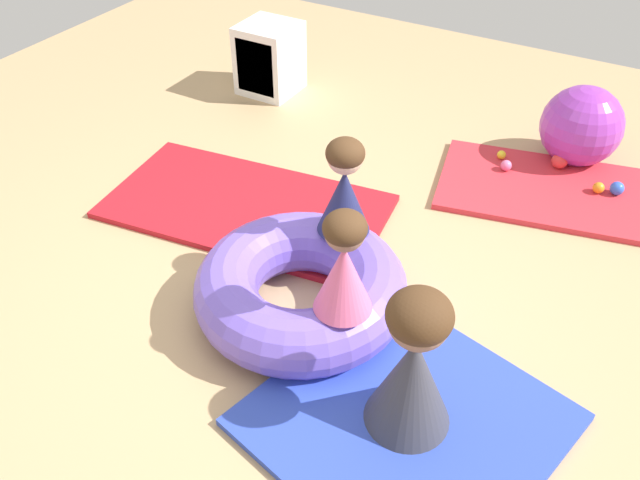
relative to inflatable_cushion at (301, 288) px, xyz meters
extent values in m
plane|color=tan|center=(-0.05, 0.08, -0.17)|extent=(8.00, 8.00, 0.00)
cube|color=red|center=(0.86, 1.77, -0.15)|extent=(1.58, 1.13, 0.04)
cube|color=#B21923|center=(-0.79, 0.62, -0.15)|extent=(1.87, 1.16, 0.04)
cube|color=#2D47B7|center=(0.78, -0.37, -0.15)|extent=(1.48, 1.47, 0.04)
torus|color=#7056D1|center=(0.00, 0.00, 0.00)|extent=(1.12, 1.12, 0.34)
cone|color=#E5608E|center=(0.33, -0.16, 0.35)|extent=(0.40, 0.40, 0.37)
sphere|color=#936647|center=(0.33, -0.16, 0.62)|extent=(0.18, 0.18, 0.18)
ellipsoid|color=#472D19|center=(0.33, -0.16, 0.64)|extent=(0.20, 0.20, 0.16)
cone|color=navy|center=(0.05, 0.36, 0.35)|extent=(0.40, 0.40, 0.37)
sphere|color=#DBAD89|center=(0.05, 0.36, 0.62)|extent=(0.18, 0.18, 0.18)
ellipsoid|color=#472D19|center=(0.05, 0.36, 0.64)|extent=(0.20, 0.20, 0.16)
cone|color=#383842|center=(0.78, -0.37, 0.12)|extent=(0.47, 0.47, 0.51)
sphere|color=#936647|center=(0.78, -0.37, 0.49)|extent=(0.25, 0.25, 0.25)
ellipsoid|color=#472D19|center=(0.78, -0.37, 0.52)|extent=(0.27, 0.27, 0.22)
sphere|color=red|center=(0.84, 2.04, -0.07)|extent=(0.11, 0.11, 0.11)
sphere|color=orange|center=(1.14, 1.87, -0.09)|extent=(0.07, 0.07, 0.07)
sphere|color=blue|center=(1.25, 1.91, -0.08)|extent=(0.09, 0.09, 0.09)
sphere|color=yellow|center=(0.46, 1.96, -0.10)|extent=(0.06, 0.06, 0.06)
sphere|color=green|center=(0.02, 0.47, -0.08)|extent=(0.11, 0.11, 0.11)
sphere|color=pink|center=(0.53, 1.83, -0.09)|extent=(0.07, 0.07, 0.07)
sphere|color=purple|center=(0.89, 2.25, 0.11)|extent=(0.56, 0.56, 0.56)
cube|color=white|center=(-1.57, 2.12, 0.11)|extent=(0.44, 0.44, 0.56)
cube|color=#2D2D33|center=(-1.57, 2.00, 0.11)|extent=(0.34, 0.20, 0.44)
camera|label=1|loc=(1.35, -2.16, 2.39)|focal=37.56mm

